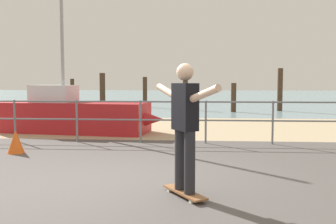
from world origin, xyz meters
TOP-DOWN VIEW (x-y plane):
  - ground_plane at (0.00, -1.00)m, footprint 24.00×10.00m
  - beach_strip at (0.00, 7.00)m, footprint 24.00×6.00m
  - sea_surface at (0.00, 35.00)m, footprint 72.00×50.00m
  - railing_fence at (-1.95, 3.60)m, footprint 12.69×0.05m
  - sailboat at (-2.48, 5.37)m, footprint 5.05×1.99m
  - skateboard at (0.84, -0.70)m, footprint 0.61×0.78m
  - skateboarder at (0.84, -0.70)m, footprint 0.87×1.26m
  - groyne_post_0 at (-6.83, 18.01)m, footprint 0.25×0.25m
  - groyne_post_1 at (-4.43, 16.10)m, footprint 0.32×0.32m
  - groyne_post_2 at (-2.02, 16.54)m, footprint 0.26×0.26m
  - groyne_post_3 at (0.38, 14.70)m, footprint 0.27×0.27m
  - groyne_post_4 at (2.79, 13.31)m, footprint 0.26×0.26m
  - groyne_post_5 at (5.19, 14.17)m, footprint 0.27×0.27m
  - traffic_cone at (-2.75, 2.04)m, footprint 0.36×0.36m

SIDE VIEW (x-z plane):
  - ground_plane at x=0.00m, z-range -0.02..0.02m
  - beach_strip at x=0.00m, z-range -0.02..0.02m
  - sea_surface at x=0.00m, z-range -0.02..0.02m
  - skateboard at x=0.84m, z-range 0.03..0.11m
  - traffic_cone at x=-2.75m, z-range 0.00..0.50m
  - sailboat at x=-2.48m, z-range -1.98..3.03m
  - railing_fence at x=-1.95m, z-range 0.17..1.22m
  - groyne_post_4 at x=2.79m, z-range 0.00..1.44m
  - groyne_post_3 at x=0.38m, z-range 0.00..1.62m
  - groyne_post_0 at x=-6.83m, z-range 0.00..1.68m
  - groyne_post_2 at x=-2.02m, z-range 0.00..1.78m
  - groyne_post_1 at x=-4.43m, z-range 0.00..2.00m
  - skateboarder at x=0.84m, z-range 0.19..1.84m
  - groyne_post_5 at x=5.19m, z-range 0.00..2.18m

